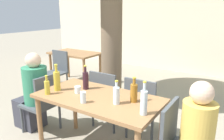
% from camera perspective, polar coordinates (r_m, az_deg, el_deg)
% --- Properties ---
extents(cafe_building_wall, '(10.00, 0.08, 2.80)m').
position_cam_1_polar(cafe_building_wall, '(6.46, 20.39, 11.30)').
color(cafe_building_wall, beige).
rests_on(cafe_building_wall, ground_plane).
extents(dining_table_front, '(1.47, 0.76, 0.78)m').
position_cam_1_polar(dining_table_front, '(2.59, -3.62, -8.83)').
color(dining_table_front, '#996B42').
rests_on(dining_table_front, ground_plane).
extents(dining_table_back, '(1.17, 0.72, 0.78)m').
position_cam_1_polar(dining_table_back, '(5.32, -9.66, 3.36)').
color(dining_table_back, '#996B42').
rests_on(dining_table_back, ground_plane).
extents(patio_chair_0, '(0.44, 0.44, 0.89)m').
position_cam_1_polar(patio_chair_0, '(3.29, -17.41, -7.61)').
color(patio_chair_0, '#474C51').
rests_on(patio_chair_0, ground_plane).
extents(patio_chair_2, '(0.44, 0.44, 0.89)m').
position_cam_1_polar(patio_chair_2, '(3.28, -1.36, -6.91)').
color(patio_chair_2, '#474C51').
rests_on(patio_chair_2, ground_plane).
extents(patio_chair_3, '(0.44, 0.44, 0.89)m').
position_cam_1_polar(patio_chair_3, '(3.02, 8.03, -9.11)').
color(patio_chair_3, '#474C51').
rests_on(patio_chair_3, ground_plane).
extents(patio_chair_4, '(0.44, 0.44, 0.89)m').
position_cam_1_polar(patio_chair_4, '(4.95, -14.18, 0.28)').
color(patio_chair_4, '#474C51').
rests_on(patio_chair_4, ground_plane).
extents(person_seated_0, '(0.57, 0.35, 1.18)m').
position_cam_1_polar(person_seated_0, '(3.45, -19.97, -6.25)').
color(person_seated_0, '#383842').
rests_on(person_seated_0, ground_plane).
extents(amber_bottle_0, '(0.08, 0.08, 0.28)m').
position_cam_1_polar(amber_bottle_0, '(2.39, 5.74, -5.82)').
color(amber_bottle_0, '#9E661E').
rests_on(amber_bottle_0, dining_table_front).
extents(oil_cruet_1, '(0.08, 0.08, 0.33)m').
position_cam_1_polar(oil_cruet_1, '(2.78, -14.21, -2.64)').
color(oil_cruet_1, gold).
rests_on(oil_cruet_1, dining_table_front).
extents(water_bottle_2, '(0.07, 0.07, 0.33)m').
position_cam_1_polar(water_bottle_2, '(2.11, 8.33, -8.20)').
color(water_bottle_2, silver).
rests_on(water_bottle_2, dining_table_front).
extents(oil_cruet_3, '(0.06, 0.06, 0.23)m').
position_cam_1_polar(oil_cruet_3, '(2.70, -16.60, -4.28)').
color(oil_cruet_3, gold).
rests_on(oil_cruet_3, dining_table_front).
extents(wine_bottle_4, '(0.07, 0.07, 0.31)m').
position_cam_1_polar(wine_bottle_4, '(2.77, -6.90, -2.60)').
color(wine_bottle_4, '#331923').
rests_on(wine_bottle_4, dining_table_front).
extents(water_bottle_5, '(0.07, 0.07, 0.26)m').
position_cam_1_polar(water_bottle_5, '(2.32, 1.17, -6.52)').
color(water_bottle_5, silver).
rests_on(water_bottle_5, dining_table_front).
extents(drinking_glass_0, '(0.08, 0.08, 0.08)m').
position_cam_1_polar(drinking_glass_0, '(2.67, -8.94, -5.10)').
color(drinking_glass_0, white).
rests_on(drinking_glass_0, dining_table_front).
extents(drinking_glass_1, '(0.06, 0.06, 0.12)m').
position_cam_1_polar(drinking_glass_1, '(2.39, -7.53, -7.08)').
color(drinking_glass_1, silver).
rests_on(drinking_glass_1, dining_table_front).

